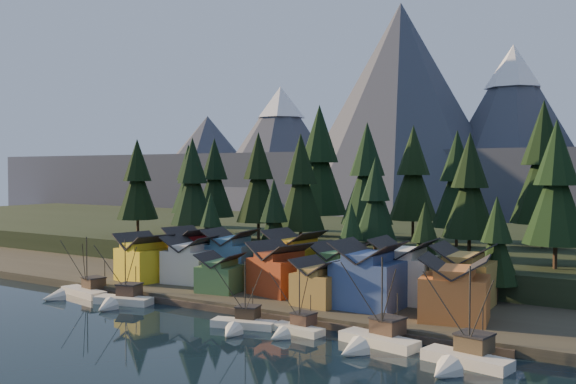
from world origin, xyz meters
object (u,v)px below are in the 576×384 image
Objects in this scene: boat_3 at (241,316)px; boat_6 at (462,346)px; boat_1 at (120,292)px; house_back_0 at (191,250)px; boat_0 at (77,285)px; house_front_0 at (144,256)px; house_front_1 at (190,258)px; boat_5 at (373,329)px; boat_4 at (293,320)px; house_back_1 at (231,253)px.

boat_3 is 0.83× the size of boat_6.
boat_6 is at bearing -16.53° from boat_1.
house_back_0 is (-31.78, 25.30, 4.48)m from boat_3.
house_front_0 is at bearing 82.11° from boat_0.
house_front_0 is 1.07× the size of house_front_1.
boat_6 reaches higher than boat_5.
boat_5 is 12.23m from boat_6.
boat_3 is 37.99m from house_front_0.
house_front_1 is 9.09m from house_back_0.
house_back_0 reaches higher than boat_3.
boat_4 is at bearing 9.29° from boat_0.
boat_6 is 60.70m from house_front_1.
boat_1 is (12.10, -1.11, 0.19)m from boat_0.
house_front_0 is 9.26m from house_front_1.
house_front_1 is (8.69, 3.22, -0.12)m from house_front_0.
boat_0 is 0.97× the size of boat_5.
boat_5 is 48.67m from house_front_1.
boat_5 is 1.32× the size of house_front_1.
boat_5 is 0.99× the size of boat_6.
boat_5 is 56.76m from house_back_0.
boat_0 is 0.96× the size of boat_6.
house_back_0 is at bearing 121.05° from house_front_1.
boat_5 is (19.70, 1.74, 0.44)m from boat_3.
boat_3 reaches higher than boat_4.
boat_3 is at bearing -161.36° from boat_4.
house_front_1 is 0.96× the size of house_back_1.
boat_0 is at bearing -138.78° from house_back_1.
boat_1 is at bearing -169.17° from boat_5.
boat_3 is at bearing -28.76° from house_back_0.
house_front_0 is at bearing 106.32° from boat_1.
house_back_1 reaches higher than house_back_0.
boat_1 is 1.13× the size of boat_3.
house_back_0 is (-63.54, 25.59, 3.96)m from boat_6.
boat_6 is at bearing -15.76° from boat_3.
boat_0 is 58.43m from boat_5.
boat_0 reaches higher than boat_4.
boat_0 is 1.02× the size of boat_1.
boat_1 is 1.21× the size of house_back_0.
boat_1 reaches higher than house_front_0.
house_back_1 is (17.65, 21.80, 4.45)m from boat_0.
house_back_0 is at bearing 85.36° from house_front_0.
house_back_1 is at bearing 161.51° from boat_5.
boat_6 is 68.21m from house_front_0.
boat_6 reaches higher than house_back_0.
boat_1 is 24.38m from house_back_0.
house_front_0 is 1.04× the size of house_back_0.
boat_4 is 12.00m from boat_5.
boat_3 is at bearing 6.51° from boat_0.
boat_3 is at bearing -59.39° from house_back_1.
house_back_1 is (13.50, 9.56, 0.40)m from house_front_0.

